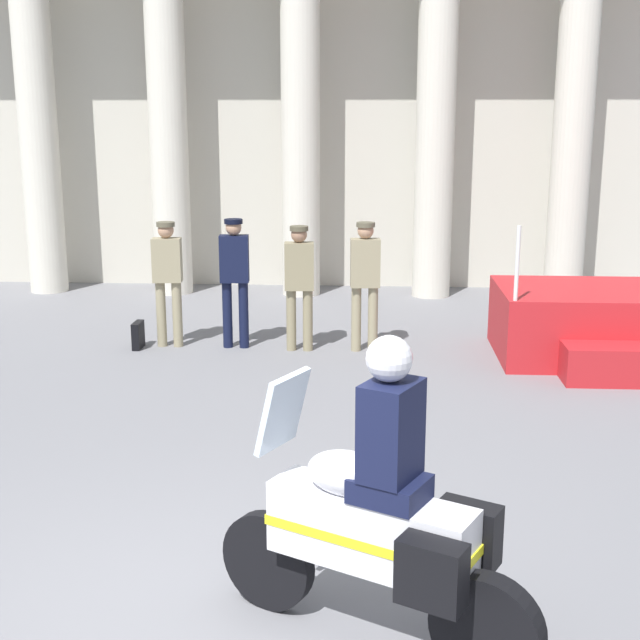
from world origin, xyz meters
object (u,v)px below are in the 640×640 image
reviewing_stand (606,326)px  officer_in_row_3 (365,276)px  officer_in_row_1 (235,272)px  motorcycle_with_rider (381,521)px  officer_in_row_2 (299,278)px  officer_in_row_0 (168,274)px  briefcase_on_ground (138,335)px

reviewing_stand → officer_in_row_3: 3.14m
officer_in_row_1 → motorcycle_with_rider: motorcycle_with_rider is taller
officer_in_row_2 → officer_in_row_3: size_ratio=0.97×
officer_in_row_1 → officer_in_row_2: size_ratio=1.04×
reviewing_stand → officer_in_row_2: (-3.95, 0.16, 0.54)m
reviewing_stand → officer_in_row_0: bearing=177.4°
officer_in_row_0 → officer_in_row_3: (2.63, -0.08, 0.01)m
motorcycle_with_rider → briefcase_on_ground: size_ratio=5.30×
reviewing_stand → motorcycle_with_rider: 7.00m
officer_in_row_0 → briefcase_on_ground: bearing=13.7°
motorcycle_with_rider → briefcase_on_ground: motorcycle_with_rider is taller
reviewing_stand → officer_in_row_3: reviewing_stand is taller
officer_in_row_0 → officer_in_row_1: bearing=175.3°
reviewing_stand → officer_in_row_1: size_ratio=1.57×
officer_in_row_3 → officer_in_row_1: bearing=-6.9°
officer_in_row_0 → briefcase_on_ground: size_ratio=4.69×
officer_in_row_0 → officer_in_row_2: (1.77, -0.10, -0.02)m
officer_in_row_0 → officer_in_row_1: 0.90m
motorcycle_with_rider → officer_in_row_2: bearing=-53.6°
officer_in_row_1 → motorcycle_with_rider: bearing=101.4°
officer_in_row_3 → motorcycle_with_rider: 6.54m
officer_in_row_2 → officer_in_row_0: bearing=-7.7°
officer_in_row_1 → reviewing_stand: bearing=172.4°
briefcase_on_ground → motorcycle_with_rider: bearing=-63.8°
officer_in_row_2 → briefcase_on_ground: size_ratio=4.61×
officer_in_row_0 → officer_in_row_3: bearing=173.8°
officer_in_row_0 → briefcase_on_ground: (-0.40, -0.13, -0.82)m
motorcycle_with_rider → reviewing_stand: bearing=-87.2°
reviewing_stand → briefcase_on_ground: bearing=178.8°
officer_in_row_0 → officer_in_row_2: bearing=172.3°
officer_in_row_0 → motorcycle_with_rider: bearing=108.4°
briefcase_on_ground → officer_in_row_1: bearing=5.7°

